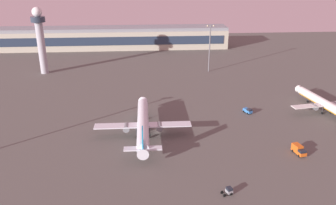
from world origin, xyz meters
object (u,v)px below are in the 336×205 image
object	(u,v)px
airplane_taxiway_distant	(143,124)
baggage_tractor	(248,111)
catering_truck	(299,150)
control_tower	(40,36)
apron_light_west	(210,46)
pushback_tug	(229,191)
airplane_terminal_side	(325,104)

from	to	relation	value
airplane_taxiway_distant	baggage_tractor	world-z (taller)	airplane_taxiway_distant
catering_truck	control_tower	bearing A→B (deg)	-54.79
airplane_taxiway_distant	baggage_tractor	bearing A→B (deg)	21.68
baggage_tractor	apron_light_west	size ratio (longest dim) A/B	0.16
baggage_tractor	apron_light_west	world-z (taller)	apron_light_west
pushback_tug	apron_light_west	distance (m)	123.33
airplane_taxiway_distant	apron_light_west	xyz separation A→B (m)	(40.46, 83.00, 11.38)
pushback_tug	catering_truck	world-z (taller)	catering_truck
airplane_terminal_side	baggage_tractor	xyz separation A→B (m)	(-33.47, 1.32, -2.71)
airplane_terminal_side	pushback_tug	bearing A→B (deg)	-144.02
airplane_terminal_side	apron_light_west	distance (m)	77.87
airplane_terminal_side	baggage_tractor	bearing A→B (deg)	169.10
control_tower	apron_light_west	distance (m)	98.93
baggage_tractor	airplane_taxiway_distant	bearing A→B (deg)	-3.92
airplane_taxiway_distant	airplane_terminal_side	xyz separation A→B (m)	(79.05, 16.44, -0.62)
catering_truck	apron_light_west	size ratio (longest dim) A/B	0.21
airplane_terminal_side	apron_light_west	size ratio (longest dim) A/B	1.43
airplane_taxiway_distant	pushback_tug	world-z (taller)	airplane_taxiway_distant
airplane_taxiway_distant	catering_truck	world-z (taller)	airplane_taxiway_distant
apron_light_west	airplane_taxiway_distant	bearing A→B (deg)	-115.98
baggage_tractor	apron_light_west	bearing A→B (deg)	-110.72
control_tower	airplane_taxiway_distant	size ratio (longest dim) A/B	0.83
airplane_taxiway_distant	airplane_terminal_side	world-z (taller)	airplane_taxiway_distant
control_tower	baggage_tractor	size ratio (longest dim) A/B	8.41
pushback_tug	baggage_tractor	world-z (taller)	baggage_tractor
baggage_tractor	catering_truck	world-z (taller)	catering_truck
control_tower	baggage_tractor	world-z (taller)	control_tower
airplane_taxiway_distant	airplane_terminal_side	size ratio (longest dim) A/B	1.16
control_tower	catering_truck	xyz separation A→B (m)	(110.78, -104.69, -20.67)
pushback_tug	baggage_tractor	distance (m)	60.18
airplane_terminal_side	catering_truck	bearing A→B (deg)	-136.16
airplane_terminal_side	baggage_tractor	distance (m)	33.61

